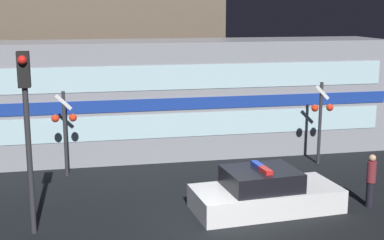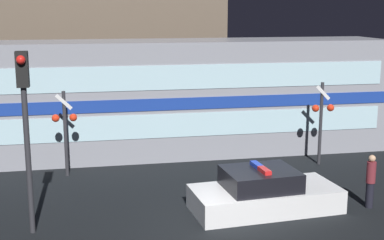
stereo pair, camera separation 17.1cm
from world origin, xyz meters
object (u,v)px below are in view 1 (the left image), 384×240
(train, at_px, (137,99))
(police_car, at_px, (265,193))
(crossing_signal_near, at_px, (321,116))
(pedestrian, at_px, (371,180))
(traffic_light_corner, at_px, (26,114))

(train, height_order, police_car, train)
(train, relative_size, crossing_signal_near, 6.45)
(train, xyz_separation_m, crossing_signal_near, (6.60, -2.82, -0.41))
(train, distance_m, pedestrian, 9.66)
(train, xyz_separation_m, pedestrian, (6.17, -7.28, -1.46))
(traffic_light_corner, bearing_deg, police_car, 3.31)
(train, height_order, traffic_light_corner, traffic_light_corner)
(pedestrian, bearing_deg, police_car, 172.75)
(police_car, bearing_deg, traffic_light_corner, 178.52)
(pedestrian, xyz_separation_m, crossing_signal_near, (0.43, 4.47, 1.06))
(pedestrian, bearing_deg, traffic_light_corner, 179.86)
(train, height_order, crossing_signal_near, train)
(police_car, height_order, crossing_signal_near, crossing_signal_near)
(pedestrian, height_order, crossing_signal_near, crossing_signal_near)
(police_car, height_order, pedestrian, pedestrian)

